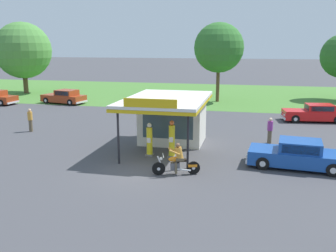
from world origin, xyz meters
name	(u,v)px	position (x,y,z in m)	size (l,w,h in m)	color
ground_plane	(138,172)	(0.00, 0.00, 0.00)	(300.00, 300.00, 0.00)	#424247
grass_verge_strip	(209,94)	(0.00, 30.00, 0.00)	(120.00, 24.00, 0.01)	#477A33
service_station_kiosk	(171,115)	(0.45, 5.64, 1.84)	(4.59, 7.27, 3.58)	silver
gas_pump_nearside	(149,141)	(-0.20, 2.79, 0.87)	(0.44, 0.44, 1.90)	slate
gas_pump_offside	(172,140)	(1.09, 2.79, 0.96)	(0.44, 0.44, 2.10)	slate
motorcycle_with_rider	(177,162)	(1.94, 0.06, 0.65)	(2.26, 0.91, 1.58)	black
featured_classic_sedan	(298,155)	(7.74, 2.46, 0.66)	(5.15, 2.38, 1.44)	#19479E
parked_car_back_row_centre	(64,97)	(-14.19, 19.13, 0.67)	(5.12, 2.84, 1.47)	#993819
parked_car_back_row_centre_left	(315,113)	(10.42, 15.04, 0.66)	(5.19, 2.47, 1.41)	red
parked_car_back_row_far_left	(158,103)	(-3.37, 17.16, 0.73)	(5.23, 1.87, 1.61)	gold
bystander_standing_back_lot	(30,120)	(-10.19, 6.63, 0.89)	(0.34, 0.34, 1.68)	brown
bystander_chatting_near_pumps	(270,130)	(6.54, 7.09, 0.87)	(0.34, 0.34, 1.66)	brown
tree_oak_far_left	(220,49)	(1.75, 24.14, 5.69)	(5.34, 5.34, 8.50)	brown
tree_oak_centre	(24,52)	(-23.06, 25.86, 5.27)	(7.05, 7.05, 8.95)	brown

